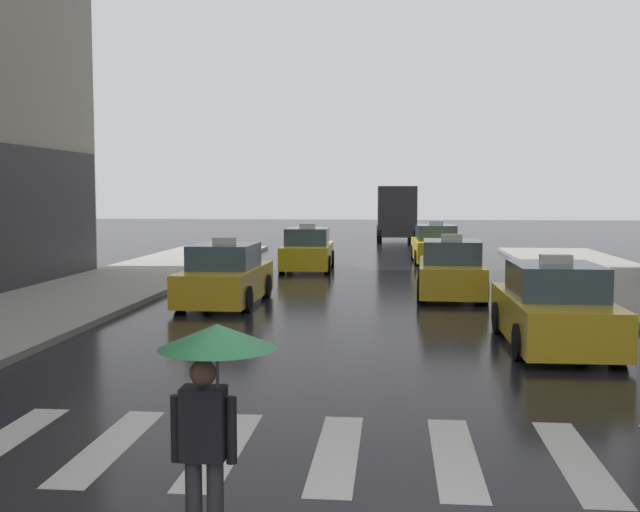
# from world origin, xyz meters

# --- Properties ---
(crosswalk_markings) EXTENTS (11.30, 2.80, 0.01)m
(crosswalk_markings) POSITION_xyz_m (-0.00, 3.00, 0.00)
(crosswalk_markings) COLOR silver
(crosswalk_markings) RESTS_ON ground
(taxi_lead) EXTENTS (1.96, 4.55, 1.80)m
(taxi_lead) POSITION_xyz_m (3.76, 9.59, 0.72)
(taxi_lead) COLOR gold
(taxi_lead) RESTS_ON ground
(taxi_second) EXTENTS (2.00, 4.57, 1.80)m
(taxi_second) POSITION_xyz_m (-3.86, 14.67, 0.72)
(taxi_second) COLOR gold
(taxi_second) RESTS_ON ground
(taxi_third) EXTENTS (2.06, 4.60, 1.80)m
(taxi_third) POSITION_xyz_m (2.31, 16.89, 0.72)
(taxi_third) COLOR gold
(taxi_third) RESTS_ON ground
(taxi_fourth) EXTENTS (2.03, 4.58, 1.80)m
(taxi_fourth) POSITION_xyz_m (-2.68, 24.15, 0.72)
(taxi_fourth) COLOR yellow
(taxi_fourth) RESTS_ON ground
(taxi_fifth) EXTENTS (2.05, 4.59, 1.80)m
(taxi_fifth) POSITION_xyz_m (2.42, 27.52, 0.72)
(taxi_fifth) COLOR yellow
(taxi_fifth) RESTS_ON ground
(box_truck) EXTENTS (2.42, 7.59, 3.35)m
(box_truck) POSITION_xyz_m (0.79, 41.59, 1.85)
(box_truck) COLOR #2D2D2D
(box_truck) RESTS_ON ground
(pedestrian_with_umbrella) EXTENTS (0.96, 0.96, 1.94)m
(pedestrian_with_umbrella) POSITION_xyz_m (-0.82, 0.34, 1.52)
(pedestrian_with_umbrella) COLOR #333338
(pedestrian_with_umbrella) RESTS_ON ground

